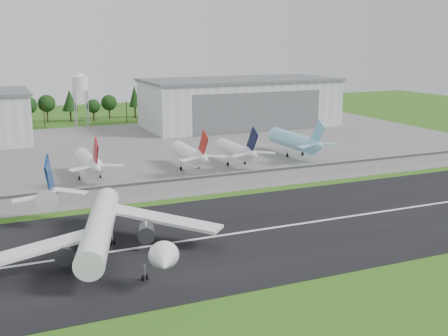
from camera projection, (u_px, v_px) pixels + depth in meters
name	position (u px, v px, depth m)	size (l,w,h in m)	color
ground	(247.00, 249.00, 125.59)	(600.00, 600.00, 0.00)	#256217
runway	(229.00, 235.00, 134.51)	(320.00, 60.00, 0.10)	black
runway_centerline	(229.00, 234.00, 134.50)	(220.00, 1.00, 0.02)	white
apron	(122.00, 152.00, 232.85)	(320.00, 150.00, 0.10)	slate
blast_fence	(170.00, 184.00, 174.33)	(240.00, 0.61, 3.50)	gray
hangar_east	(240.00, 102.00, 299.20)	(102.00, 47.00, 25.20)	silver
water_tower	(80.00, 82.00, 283.48)	(8.40, 8.40, 29.40)	#99999E
utility_poles	(87.00, 125.00, 304.37)	(230.00, 3.00, 12.00)	black
treeline	(82.00, 121.00, 317.78)	(320.00, 16.00, 22.00)	black
main_airliner	(101.00, 233.00, 121.25)	(55.01, 58.23, 18.17)	white
parked_jet_red_a	(90.00, 163.00, 184.65)	(7.36, 31.29, 16.52)	silver
parked_jet_red_b	(191.00, 154.00, 198.44)	(7.36, 31.29, 16.46)	white
parked_jet_navy	(238.00, 151.00, 205.51)	(7.36, 31.29, 16.33)	white
parked_jet_skyblue	(297.00, 141.00, 220.78)	(7.36, 37.29, 17.01)	#86CCE7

